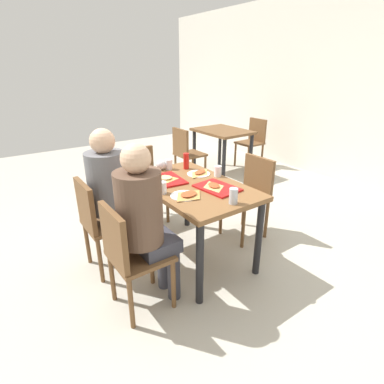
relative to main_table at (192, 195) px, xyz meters
The scene contains 26 objects.
ground_plane 0.65m from the main_table, ahead, with size 10.00×10.00×0.02m, color #B2AD9E.
back_wall 3.29m from the main_table, 90.00° to the left, with size 10.00×0.10×2.80m, color silver.
main_table is the anchor object (origin of this frame).
chair_near_left 0.83m from the main_table, 111.63° to the right, with size 0.40×0.40×0.85m.
chair_near_right 0.83m from the main_table, 68.37° to the right, with size 0.40×0.40×0.85m.
chair_far_side 0.77m from the main_table, 90.00° to the left, with size 0.40×0.40×0.85m.
chair_left_end 0.99m from the main_table, behind, with size 0.40×0.40×0.85m.
person_in_red 0.69m from the main_table, 115.95° to the right, with size 0.32×0.42×1.26m.
person_in_brown_jacket 0.69m from the main_table, 64.05° to the right, with size 0.32×0.42×1.26m.
tray_red_near 0.27m from the main_table, 148.14° to the right, with size 0.36×0.26×0.02m, color #B21414.
tray_red_far 0.26m from the main_table, 28.04° to the left, with size 0.36×0.26×0.02m, color #B21414.
paper_plate_center 0.29m from the main_table, 131.28° to the left, with size 0.22×0.22×0.01m, color white.
paper_plate_near_edge 0.29m from the main_table, 48.72° to the right, with size 0.22×0.22×0.01m, color white.
pizza_slice_a 0.29m from the main_table, 145.33° to the right, with size 0.23×0.23×0.02m.
pizza_slice_b 0.25m from the main_table, 26.15° to the left, with size 0.23×0.19×0.02m.
pizza_slice_c 0.30m from the main_table, 128.91° to the left, with size 0.21×0.25×0.02m.
pizza_slice_d 0.30m from the main_table, 40.92° to the right, with size 0.21×0.25×0.02m.
plastic_cup_a 0.35m from the main_table, 95.41° to the left, with size 0.07×0.07×0.10m, color white.
plastic_cup_b 0.35m from the main_table, 84.59° to the right, with size 0.07×0.07×0.10m, color white.
plastic_cup_c 0.51m from the main_table, behind, with size 0.07×0.07×0.10m, color white.
soda_can 0.54m from the main_table, ahead, with size 0.07×0.07×0.12m, color #B7BCC6.
condiment_bottle 0.48m from the main_table, 152.27° to the left, with size 0.06×0.06×0.16m, color red.
foil_bundle 0.53m from the main_table, behind, with size 0.10×0.10×0.10m, color silver.
background_table 2.53m from the main_table, 133.17° to the left, with size 0.90×0.70×0.75m.
background_chair_near 2.06m from the main_table, 147.32° to the left, with size 0.40×0.40×0.85m.
background_chair_far 3.11m from the main_table, 123.86° to the left, with size 0.40×0.40×0.85m.
Camera 1 is at (2.01, -1.43, 1.70)m, focal length 28.16 mm.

